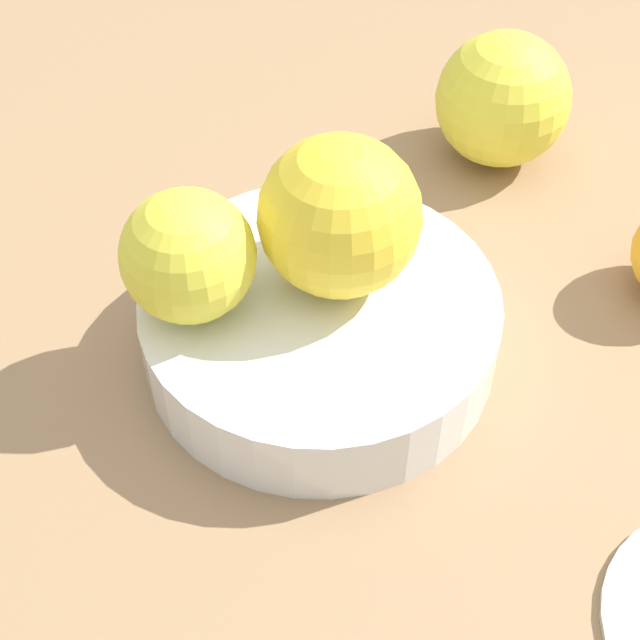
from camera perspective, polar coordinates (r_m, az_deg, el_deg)
The scene contains 5 objects.
ground_plane at distance 52.87cm, azimuth -0.00°, elevation -2.59°, with size 110.00×110.00×2.00cm, color #997551.
fruit_bowl at distance 50.60cm, azimuth -0.00°, elevation -0.41°, with size 18.92×18.92×4.24cm.
orange_in_bowl_0 at distance 47.27cm, azimuth 1.20°, elevation 6.26°, with size 8.32×8.32×8.32cm, color yellow.
orange_in_bowl_1 at distance 46.73cm, azimuth -7.94°, elevation 3.83°, with size 6.77×6.77×6.77cm, color yellow.
orange_loose_0 at distance 63.39cm, azimuth 10.94°, elevation 12.89°, with size 8.68×8.68×8.68cm, color yellow.
Camera 1 is at (-4.56, 33.52, 39.64)cm, focal length 53.20 mm.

